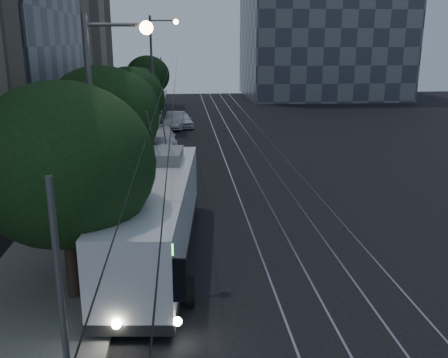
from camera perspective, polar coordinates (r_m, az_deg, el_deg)
ground at (r=21.19m, az=3.09°, el=-7.77°), size 120.00×120.00×0.00m
sidewalk at (r=40.38m, az=-11.55°, el=3.51°), size 5.00×90.00×0.15m
tram_rails at (r=40.47m, az=2.69°, el=3.74°), size 4.52×90.00×0.02m
overhead_wires at (r=39.60m, az=-8.15°, el=8.42°), size 2.23×90.00×6.00m
building_distant_right at (r=77.16m, az=11.25°, el=18.18°), size 22.00×18.00×24.00m
trolleybus at (r=19.96m, az=-7.81°, el=-4.13°), size 3.65×12.53×5.63m
pickup_silver at (r=28.33m, az=-7.80°, el=-0.09°), size 4.45×6.12×1.55m
car_white_a at (r=35.36m, az=-6.88°, el=3.11°), size 3.36×4.78×1.51m
car_white_b at (r=40.67m, az=-7.00°, el=4.74°), size 2.47×5.20×1.46m
car_white_c at (r=48.83m, az=-5.60°, el=6.70°), size 2.22×4.92×1.57m
car_white_d at (r=49.33m, az=-4.81°, el=6.75°), size 2.48×4.51×1.45m
tree_0 at (r=16.32m, az=-17.90°, el=1.56°), size 5.77×5.77×7.28m
tree_1 at (r=24.76m, az=-13.80°, el=6.80°), size 5.49×5.49×7.27m
tree_2 at (r=30.10m, az=-12.08°, el=7.84°), size 4.93×4.93×6.71m
tree_3 at (r=37.44m, az=-10.73°, el=9.02°), size 5.12×5.12×6.52m
tree_4 at (r=47.18m, az=-9.59°, el=10.38°), size 3.83×3.83×5.92m
tree_5 at (r=58.97m, az=-8.72°, el=11.60°), size 5.03×5.03×6.57m
streetlamp_near at (r=17.42m, az=-13.52°, el=5.94°), size 2.26×0.44×9.26m
streetlamp_far at (r=44.28m, az=-7.71°, el=12.73°), size 2.48×0.44×10.29m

